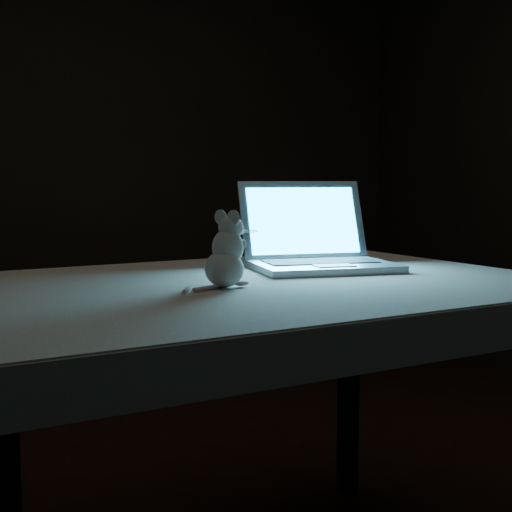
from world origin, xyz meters
TOP-DOWN VIEW (x-y plane):
  - back_wall at (0.00, 2.50)m, footprint 4.50×0.04m
  - table at (-0.23, -0.15)m, footprint 1.59×1.06m
  - tablecloth at (-0.14, -0.14)m, footprint 1.69×1.16m
  - laptop at (0.12, -0.04)m, footprint 0.46×0.43m
  - plush_mouse at (-0.29, -0.21)m, footprint 0.16×0.16m

SIDE VIEW (x-z plane):
  - table at x=-0.23m, z-range 0.00..0.83m
  - tablecloth at x=-0.14m, z-range 0.74..0.84m
  - plush_mouse at x=-0.29m, z-range 0.84..1.03m
  - laptop at x=0.12m, z-range 0.84..1.11m
  - back_wall at x=0.00m, z-range 0.00..2.60m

